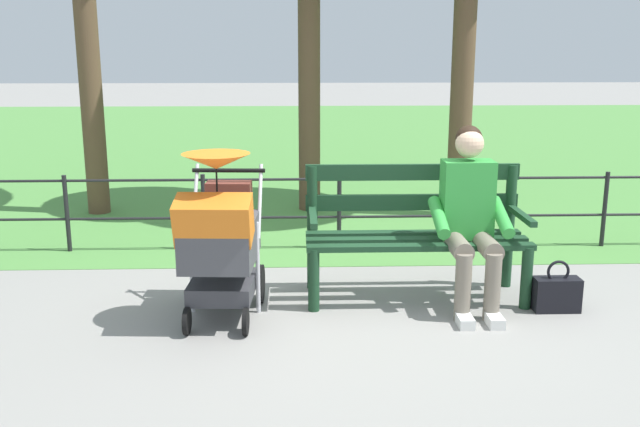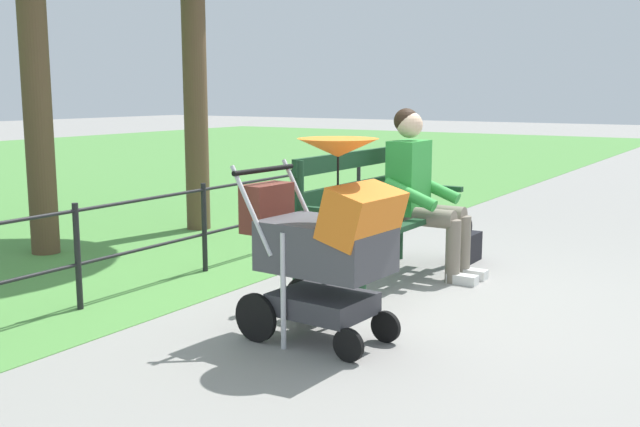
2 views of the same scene
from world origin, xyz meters
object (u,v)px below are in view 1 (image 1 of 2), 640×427
stroller (220,235)px  handbag (557,293)px  person_on_bench (470,213)px  park_bench (415,226)px

stroller → handbag: bearing=-178.3°
person_on_bench → stroller: size_ratio=1.11×
person_on_bench → stroller: (1.72, 0.22, -0.08)m
stroller → handbag: (-2.32, -0.07, -0.47)m
stroller → handbag: stroller is taller
park_bench → person_on_bench: bearing=147.4°
handbag → park_bench: bearing=-21.7°
handbag → stroller: bearing=1.7°
stroller → person_on_bench: bearing=-172.6°
stroller → park_bench: bearing=-162.0°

